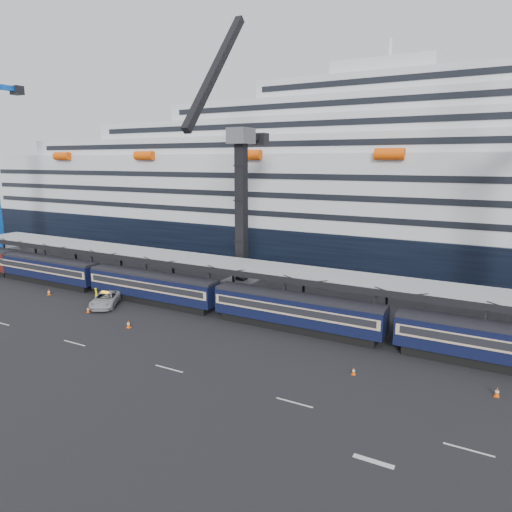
% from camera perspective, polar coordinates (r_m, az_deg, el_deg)
% --- Properties ---
extents(ground, '(260.00, 260.00, 0.00)m').
position_cam_1_polar(ground, '(38.94, 10.09, -15.74)').
color(ground, black).
rests_on(ground, ground).
extents(lane_markings, '(111.00, 4.27, 0.02)m').
position_cam_1_polar(lane_markings, '(33.09, 21.46, -21.81)').
color(lane_markings, beige).
rests_on(lane_markings, ground).
extents(train, '(133.05, 3.00, 4.05)m').
position_cam_1_polar(train, '(48.17, 8.74, -7.33)').
color(train, black).
rests_on(train, ground).
extents(canopy, '(130.00, 6.25, 5.53)m').
position_cam_1_polar(canopy, '(49.75, 15.48, -3.34)').
color(canopy, gray).
rests_on(canopy, ground).
extents(cruise_ship, '(214.09, 28.84, 34.00)m').
position_cam_1_polar(cruise_ship, '(79.98, 20.33, 7.12)').
color(cruise_ship, black).
rests_on(cruise_ship, ground).
extents(crane_dark_near, '(4.50, 17.75, 35.08)m').
position_cam_1_polar(crane_dark_near, '(60.17, -2.04, 6.13)').
color(crane_dark_near, '#484A50').
rests_on(crane_dark_near, ground).
extents(pickup_truck, '(5.67, 6.76, 1.72)m').
position_cam_1_polar(pickup_truck, '(60.42, -18.29, -5.16)').
color(pickup_truck, '#9E9FA5').
rests_on(pickup_truck, ground).
extents(worker, '(0.68, 0.54, 1.62)m').
position_cam_1_polar(worker, '(63.39, -19.34, -4.49)').
color(worker, '#FFF10D').
rests_on(worker, ground).
extents(traffic_cone_a, '(0.43, 0.43, 0.85)m').
position_cam_1_polar(traffic_cone_a, '(68.17, -24.47, -4.11)').
color(traffic_cone_a, '#FB5307').
rests_on(traffic_cone_a, ground).
extents(traffic_cone_b, '(0.37, 0.37, 0.74)m').
position_cam_1_polar(traffic_cone_b, '(58.75, -20.25, -6.29)').
color(traffic_cone_b, '#FB5307').
rests_on(traffic_cone_b, ground).
extents(traffic_cone_c, '(0.44, 0.44, 0.87)m').
position_cam_1_polar(traffic_cone_c, '(52.19, -15.66, -8.18)').
color(traffic_cone_c, '#FB5307').
rests_on(traffic_cone_c, ground).
extents(traffic_cone_d, '(0.34, 0.34, 0.67)m').
position_cam_1_polar(traffic_cone_d, '(40.93, 12.12, -13.87)').
color(traffic_cone_d, '#FB5307').
rests_on(traffic_cone_d, ground).
extents(traffic_cone_e, '(0.39, 0.39, 0.78)m').
position_cam_1_polar(traffic_cone_e, '(41.23, 27.92, -14.78)').
color(traffic_cone_e, '#FB5307').
rests_on(traffic_cone_e, ground).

